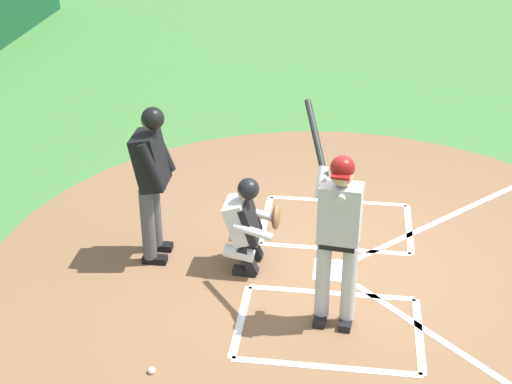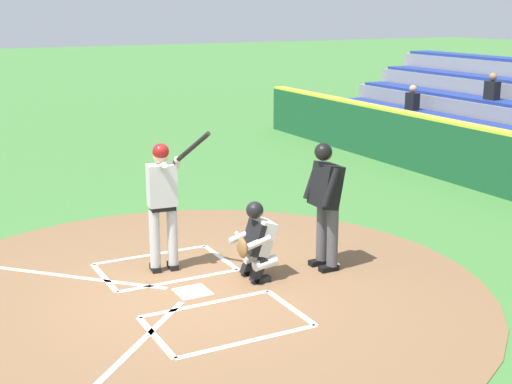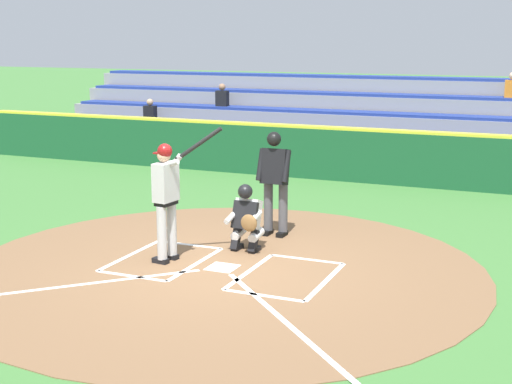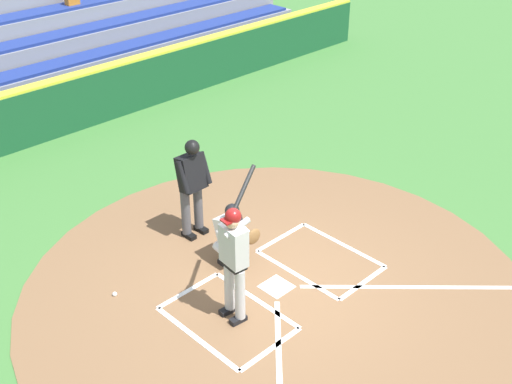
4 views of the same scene
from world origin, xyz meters
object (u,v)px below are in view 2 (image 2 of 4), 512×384
(batter, at_px, (163,198))
(baseball, at_px, (237,233))
(catcher, at_px, (256,239))
(plate_umpire, at_px, (326,197))

(batter, distance_m, baseball, 2.20)
(catcher, relative_size, baseball, 15.27)
(batter, height_order, baseball, batter)
(catcher, distance_m, baseball, 2.09)
(batter, height_order, plate_umpire, batter)
(catcher, distance_m, plate_umpire, 1.18)
(batter, relative_size, catcher, 1.88)
(catcher, bearing_deg, plate_umpire, -93.75)
(baseball, bearing_deg, plate_umpire, -167.41)
(catcher, height_order, baseball, catcher)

